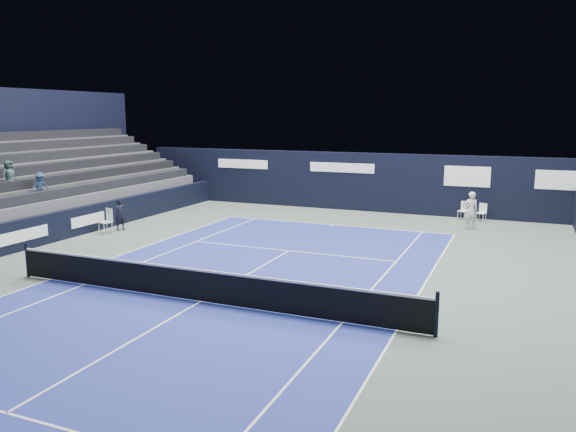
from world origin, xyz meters
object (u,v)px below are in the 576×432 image
folding_chair_back_b (482,211)px  folding_chair_back_a (464,209)px  tennis_net (200,284)px  tennis_player (471,210)px  line_judge_chair (107,219)px

folding_chair_back_b → folding_chair_back_a: bearing=-171.0°
tennis_net → tennis_player: bearing=66.0°
folding_chair_back_b → tennis_player: size_ratio=0.51×
tennis_net → tennis_player: size_ratio=7.54×
line_judge_chair → tennis_player: (14.57, 7.10, 0.24)m
folding_chair_back_a → tennis_net: tennis_net is taller
folding_chair_back_a → line_judge_chair: size_ratio=0.83×
folding_chair_back_a → line_judge_chair: bearing=-124.5°
folding_chair_back_a → folding_chair_back_b: (0.88, -0.16, -0.02)m
tennis_net → tennis_player: (5.98, 13.44, 0.35)m
folding_chair_back_b → tennis_net: 16.88m
folding_chair_back_b → tennis_player: tennis_player is taller
tennis_player → folding_chair_back_a: bearing=102.4°
folding_chair_back_a → tennis_net: (-5.46, -15.80, -0.00)m
line_judge_chair → tennis_player: bearing=44.6°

